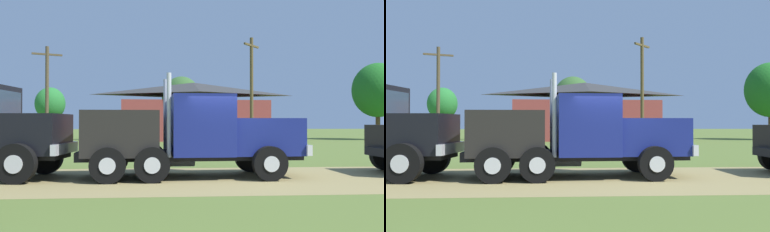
{
  "view_description": "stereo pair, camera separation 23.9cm",
  "coord_description": "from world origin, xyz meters",
  "views": [
    {
      "loc": [
        -2.11,
        -12.99,
        1.73
      ],
      "look_at": [
        -1.07,
        0.44,
        1.94
      ],
      "focal_mm": 39.84,
      "sensor_mm": 36.0,
      "label": 1
    },
    {
      "loc": [
        -1.87,
        -13.0,
        1.73
      ],
      "look_at": [
        -1.07,
        0.44,
        1.94
      ],
      "focal_mm": 39.84,
      "sensor_mm": 36.0,
      "label": 2
    }
  ],
  "objects": [
    {
      "name": "truck_foreground_white",
      "position": [
        -1.19,
        0.5,
        1.3
      ],
      "size": [
        7.13,
        2.96,
        3.2
      ],
      "color": "black",
      "rests_on": "ground_plane"
    },
    {
      "name": "utility_pole_near",
      "position": [
        -10.51,
        19.61,
        3.97
      ],
      "size": [
        2.1,
        0.94,
        7.45
      ],
      "color": "brown",
      "rests_on": "ground_plane"
    },
    {
      "name": "tree_mid",
      "position": [
        0.5,
        37.14,
        4.62
      ],
      "size": [
        4.6,
        4.6,
        7.17
      ],
      "color": "#513823",
      "rests_on": "ground_plane"
    },
    {
      "name": "dirt_track",
      "position": [
        0.0,
        0.0,
        0.0
      ],
      "size": [
        120.0,
        6.2,
        0.01
      ],
      "primitive_type": "cube",
      "color": "#93834F",
      "rests_on": "ground_plane"
    },
    {
      "name": "tree_left",
      "position": [
        -14.33,
        35.82,
        3.82
      ],
      "size": [
        3.33,
        3.33,
        5.68
      ],
      "color": "#513823",
      "rests_on": "ground_plane"
    },
    {
      "name": "utility_pole_far",
      "position": [
        4.91,
        18.92,
        4.36
      ],
      "size": [
        1.52,
        1.77,
        8.21
      ],
      "color": "brown",
      "rests_on": "ground_plane"
    },
    {
      "name": "ground_plane",
      "position": [
        0.0,
        0.0,
        0.0
      ],
      "size": [
        200.0,
        200.0,
        0.0
      ],
      "primitive_type": "plane",
      "color": "#586D2D"
    },
    {
      "name": "tree_right",
      "position": [
        19.84,
        28.22,
        4.98
      ],
      "size": [
        4.97,
        4.97,
        7.73
      ],
      "color": "#513823",
      "rests_on": "ground_plane"
    },
    {
      "name": "shed_building",
      "position": [
        1.27,
        28.92,
        2.74
      ],
      "size": [
        14.59,
        7.74,
        5.68
      ],
      "color": "#953B37",
      "rests_on": "ground_plane"
    }
  ]
}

